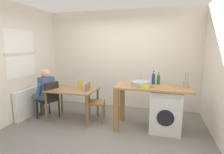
{
  "coord_description": "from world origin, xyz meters",
  "views": [
    {
      "loc": [
        1.09,
        -3.21,
        1.73
      ],
      "look_at": [
        0.08,
        0.45,
        1.07
      ],
      "focal_mm": 28.86,
      "sensor_mm": 36.0,
      "label": 1
    }
  ],
  "objects_px": {
    "dining_table": "(73,93)",
    "vase": "(80,84)",
    "seated_person": "(45,91)",
    "washing_machine": "(165,110)",
    "mixing_bowl": "(144,86)",
    "bottle_tall_green": "(153,78)",
    "bottle_squat_brown": "(158,79)",
    "utensil_crock": "(186,84)",
    "chair_person_seat": "(49,98)",
    "chair_opposite": "(92,100)"
  },
  "relations": [
    {
      "from": "washing_machine",
      "to": "utensil_crock",
      "type": "bearing_deg",
      "value": 8.1
    },
    {
      "from": "seated_person",
      "to": "vase",
      "type": "bearing_deg",
      "value": -61.51
    },
    {
      "from": "washing_machine",
      "to": "vase",
      "type": "distance_m",
      "value": 1.99
    },
    {
      "from": "seated_person",
      "to": "mixing_bowl",
      "type": "height_order",
      "value": "seated_person"
    },
    {
      "from": "bottle_tall_green",
      "to": "vase",
      "type": "distance_m",
      "value": 1.69
    },
    {
      "from": "chair_opposite",
      "to": "bottle_squat_brown",
      "type": "distance_m",
      "value": 1.55
    },
    {
      "from": "seated_person",
      "to": "bottle_squat_brown",
      "type": "xyz_separation_m",
      "value": [
        2.63,
        0.29,
        0.36
      ]
    },
    {
      "from": "bottle_squat_brown",
      "to": "utensil_crock",
      "type": "bearing_deg",
      "value": -19.6
    },
    {
      "from": "chair_opposite",
      "to": "vase",
      "type": "height_order",
      "value": "vase"
    },
    {
      "from": "bottle_tall_green",
      "to": "vase",
      "type": "relative_size",
      "value": 1.3
    },
    {
      "from": "chair_person_seat",
      "to": "seated_person",
      "type": "distance_m",
      "value": 0.23
    },
    {
      "from": "utensil_crock",
      "to": "chair_opposite",
      "type": "bearing_deg",
      "value": 179.73
    },
    {
      "from": "washing_machine",
      "to": "seated_person",
      "type": "bearing_deg",
      "value": -178.99
    },
    {
      "from": "seated_person",
      "to": "mixing_bowl",
      "type": "distance_m",
      "value": 2.4
    },
    {
      "from": "seated_person",
      "to": "washing_machine",
      "type": "relative_size",
      "value": 1.4
    },
    {
      "from": "chair_person_seat",
      "to": "mixing_bowl",
      "type": "distance_m",
      "value": 2.27
    },
    {
      "from": "washing_machine",
      "to": "chair_person_seat",
      "type": "bearing_deg",
      "value": -177.91
    },
    {
      "from": "chair_opposite",
      "to": "seated_person",
      "type": "distance_m",
      "value": 1.2
    },
    {
      "from": "chair_person_seat",
      "to": "chair_opposite",
      "type": "height_order",
      "value": "same"
    },
    {
      "from": "chair_opposite",
      "to": "bottle_tall_green",
      "type": "height_order",
      "value": "bottle_tall_green"
    },
    {
      "from": "bottle_squat_brown",
      "to": "mixing_bowl",
      "type": "distance_m",
      "value": 0.52
    },
    {
      "from": "utensil_crock",
      "to": "vase",
      "type": "height_order",
      "value": "utensil_crock"
    },
    {
      "from": "chair_person_seat",
      "to": "washing_machine",
      "type": "height_order",
      "value": "chair_person_seat"
    },
    {
      "from": "seated_person",
      "to": "bottle_tall_green",
      "type": "xyz_separation_m",
      "value": [
        2.53,
        0.28,
        0.38
      ]
    },
    {
      "from": "seated_person",
      "to": "mixing_bowl",
      "type": "relative_size",
      "value": 6.04
    },
    {
      "from": "bottle_squat_brown",
      "to": "utensil_crock",
      "type": "xyz_separation_m",
      "value": [
        0.53,
        -0.19,
        -0.04
      ]
    },
    {
      "from": "seated_person",
      "to": "bottle_tall_green",
      "type": "bearing_deg",
      "value": -66.82
    },
    {
      "from": "dining_table",
      "to": "utensil_crock",
      "type": "height_order",
      "value": "utensil_crock"
    },
    {
      "from": "bottle_squat_brown",
      "to": "chair_person_seat",
      "type": "bearing_deg",
      "value": -172.22
    },
    {
      "from": "washing_machine",
      "to": "utensil_crock",
      "type": "distance_m",
      "value": 0.67
    },
    {
      "from": "vase",
      "to": "seated_person",
      "type": "bearing_deg",
      "value": -168.41
    },
    {
      "from": "chair_opposite",
      "to": "washing_machine",
      "type": "distance_m",
      "value": 1.62
    },
    {
      "from": "dining_table",
      "to": "bottle_tall_green",
      "type": "bearing_deg",
      "value": 6.35
    },
    {
      "from": "dining_table",
      "to": "washing_machine",
      "type": "xyz_separation_m",
      "value": [
        2.09,
        -0.03,
        -0.21
      ]
    },
    {
      "from": "chair_opposite",
      "to": "utensil_crock",
      "type": "bearing_deg",
      "value": 79.01
    },
    {
      "from": "chair_person_seat",
      "to": "washing_machine",
      "type": "xyz_separation_m",
      "value": [
        2.64,
        0.1,
        -0.08
      ]
    },
    {
      "from": "mixing_bowl",
      "to": "utensil_crock",
      "type": "bearing_deg",
      "value": 17.59
    },
    {
      "from": "chair_person_seat",
      "to": "bottle_squat_brown",
      "type": "height_order",
      "value": "bottle_squat_brown"
    },
    {
      "from": "seated_person",
      "to": "bottle_squat_brown",
      "type": "height_order",
      "value": "seated_person"
    },
    {
      "from": "vase",
      "to": "mixing_bowl",
      "type": "bearing_deg",
      "value": -11.97
    },
    {
      "from": "dining_table",
      "to": "chair_opposite",
      "type": "xyz_separation_m",
      "value": [
        0.48,
        0.04,
        -0.14
      ]
    },
    {
      "from": "mixing_bowl",
      "to": "seated_person",
      "type": "bearing_deg",
      "value": 176.43
    },
    {
      "from": "bottle_tall_green",
      "to": "chair_opposite",
      "type": "bearing_deg",
      "value": -172.94
    },
    {
      "from": "washing_machine",
      "to": "mixing_bowl",
      "type": "distance_m",
      "value": 0.7
    },
    {
      "from": "chair_opposite",
      "to": "bottle_squat_brown",
      "type": "height_order",
      "value": "bottle_squat_brown"
    },
    {
      "from": "dining_table",
      "to": "mixing_bowl",
      "type": "distance_m",
      "value": 1.72
    },
    {
      "from": "chair_person_seat",
      "to": "bottle_tall_green",
      "type": "height_order",
      "value": "bottle_tall_green"
    },
    {
      "from": "utensil_crock",
      "to": "seated_person",
      "type": "bearing_deg",
      "value": -178.16
    },
    {
      "from": "dining_table",
      "to": "vase",
      "type": "distance_m",
      "value": 0.27
    },
    {
      "from": "chair_opposite",
      "to": "washing_machine",
      "type": "xyz_separation_m",
      "value": [
        1.62,
        -0.06,
        -0.08
      ]
    }
  ]
}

